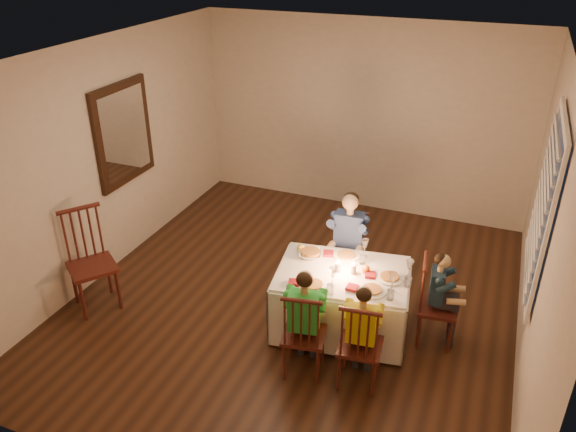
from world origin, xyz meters
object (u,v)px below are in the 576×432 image
at_px(chair_adult, 345,288).
at_px(serving_bowl, 311,254).
at_px(chair_near_right, 358,381).
at_px(child_green, 303,370).
at_px(child_yellow, 358,381).
at_px(dining_table, 342,289).
at_px(adult, 345,288).
at_px(chair_extra, 100,305).
at_px(chair_end, 432,340).
at_px(chair_near_left, 303,370).
at_px(child_teal, 432,340).

relative_size(chair_adult, serving_bowl, 3.73).
bearing_deg(chair_near_right, chair_adult, -75.33).
bearing_deg(child_green, child_yellow, 174.25).
relative_size(dining_table, adult, 1.20).
distance_m(dining_table, chair_adult, 0.84).
xyz_separation_m(dining_table, child_yellow, (0.37, -0.66, -0.47)).
distance_m(chair_adult, serving_bowl, 0.90).
bearing_deg(chair_extra, child_yellow, -55.02).
distance_m(chair_extra, child_green, 2.36).
relative_size(chair_adult, chair_end, 1.00).
relative_size(dining_table, child_yellow, 1.37).
height_order(chair_near_left, child_yellow, child_yellow).
distance_m(chair_end, serving_bowl, 1.45).
xyz_separation_m(chair_near_right, child_green, (-0.50, -0.04, 0.00)).
bearing_deg(dining_table, chair_extra, -174.77).
bearing_deg(child_green, chair_extra, -13.10).
xyz_separation_m(child_yellow, child_teal, (0.53, 0.81, 0.00)).
bearing_deg(chair_adult, chair_extra, -154.37).
relative_size(chair_near_right, serving_bowl, 3.73).
xyz_separation_m(child_green, child_yellow, (0.50, 0.04, 0.00)).
height_order(chair_adult, child_yellow, child_yellow).
xyz_separation_m(child_teal, serving_bowl, (-1.28, 0.00, 0.69)).
relative_size(chair_near_left, adult, 0.77).
xyz_separation_m(child_green, serving_bowl, (-0.25, 0.85, 0.69)).
relative_size(chair_extra, serving_bowl, 4.54).
bearing_deg(child_teal, chair_near_left, 122.51).
bearing_deg(chair_near_left, chair_near_right, 174.25).
bearing_deg(chair_near_left, adult, -99.98).
distance_m(chair_adult, chair_near_left, 1.39).
xyz_separation_m(dining_table, adult, (-0.15, 0.68, -0.47)).
bearing_deg(serving_bowl, chair_end, -0.11).
bearing_deg(chair_near_right, chair_end, -129.43).
relative_size(chair_near_left, chair_extra, 0.82).
relative_size(chair_end, adult, 0.77).
distance_m(chair_end, adult, 1.17).
bearing_deg(chair_end, chair_adult, 55.66).
distance_m(adult, serving_bowl, 0.90).
bearing_deg(child_yellow, serving_bowl, -53.45).
xyz_separation_m(chair_adult, child_teal, (1.04, -0.54, 0.00)).
distance_m(chair_near_right, adult, 1.44).
bearing_deg(dining_table, adult, 93.76).
bearing_deg(child_teal, serving_bowl, 82.84).
xyz_separation_m(chair_end, adult, (-1.04, 0.54, 0.00)).
xyz_separation_m(chair_near_left, adult, (-0.01, 1.39, 0.00)).
bearing_deg(chair_extra, chair_near_right, -55.02).
xyz_separation_m(chair_near_left, chair_near_right, (0.50, 0.04, 0.00)).
bearing_deg(chair_extra, adult, -25.12).
relative_size(chair_adult, child_green, 0.84).
height_order(chair_near_right, chair_extra, chair_extra).
xyz_separation_m(chair_adult, chair_extra, (-2.35, -1.28, 0.00)).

